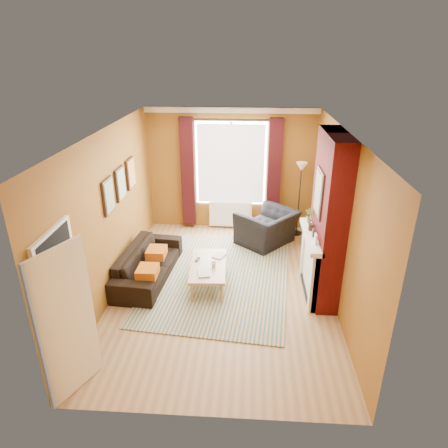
{
  "coord_description": "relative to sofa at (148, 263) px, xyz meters",
  "views": [
    {
      "loc": [
        0.41,
        -6.09,
        3.96
      ],
      "look_at": [
        0.0,
        0.25,
        1.15
      ],
      "focal_mm": 32.0,
      "sensor_mm": 36.0,
      "label": 1
    }
  ],
  "objects": [
    {
      "name": "book_b",
      "position": [
        1.23,
        0.18,
        0.13
      ],
      "size": [
        0.28,
        0.31,
        0.02
      ],
      "primitive_type": "imported",
      "rotation": [
        0.0,
        0.0,
        -0.44
      ],
      "color": "#999999",
      "rests_on": "coffee_table"
    },
    {
      "name": "coffee_table",
      "position": [
        1.15,
        -0.19,
        0.07
      ],
      "size": [
        0.68,
        1.27,
        0.41
      ],
      "rotation": [
        0.0,
        0.0,
        0.05
      ],
      "color": "tan",
      "rests_on": "ground"
    },
    {
      "name": "tv_remote",
      "position": [
        0.93,
        -0.04,
        0.13
      ],
      "size": [
        0.08,
        0.17,
        0.02
      ],
      "rotation": [
        0.0,
        0.0,
        -0.21
      ],
      "color": "#242426",
      "rests_on": "coffee_table"
    },
    {
      "name": "room_walls",
      "position": [
        2.06,
        -0.02,
        1.09
      ],
      "size": [
        3.82,
        5.54,
        2.83
      ],
      "color": "brown",
      "rests_on": "ground"
    },
    {
      "name": "mug",
      "position": [
        1.25,
        -0.27,
        0.16
      ],
      "size": [
        0.11,
        0.11,
        0.09
      ],
      "primitive_type": "imported",
      "rotation": [
        0.0,
        0.0,
        -0.19
      ],
      "color": "#999999",
      "rests_on": "coffee_table"
    },
    {
      "name": "striped_rug",
      "position": [
        1.33,
        0.05,
        -0.29
      ],
      "size": [
        2.86,
        3.73,
        0.02
      ],
      "rotation": [
        0.0,
        0.0,
        -0.1
      ],
      "color": "#2F5382",
      "rests_on": "ground"
    },
    {
      "name": "floor_lamp",
      "position": [
        2.97,
        2.11,
        1.04
      ],
      "size": [
        0.28,
        0.28,
        1.7
      ],
      "rotation": [
        0.0,
        0.0,
        -0.14
      ],
      "color": "black",
      "rests_on": "ground"
    },
    {
      "name": "sofa",
      "position": [
        0.0,
        0.0,
        0.0
      ],
      "size": [
        0.97,
        2.09,
        0.59
      ],
      "primitive_type": "imported",
      "rotation": [
        0.0,
        0.0,
        1.48
      ],
      "color": "black",
      "rests_on": "ground"
    },
    {
      "name": "wicker_stool",
      "position": [
        1.78,
        1.81,
        -0.06
      ],
      "size": [
        0.49,
        0.49,
        0.47
      ],
      "rotation": [
        0.0,
        0.0,
        -0.41
      ],
      "color": "#976A41",
      "rests_on": "ground"
    },
    {
      "name": "armchair",
      "position": [
        2.25,
        1.56,
        0.08
      ],
      "size": [
        1.52,
        1.53,
        0.75
      ],
      "primitive_type": "imported",
      "rotation": [
        0.0,
        0.0,
        3.99
      ],
      "color": "black",
      "rests_on": "ground"
    },
    {
      "name": "ground",
      "position": [
        1.42,
        -0.29,
        -0.3
      ],
      "size": [
        5.5,
        5.5,
        0.0
      ],
      "primitive_type": "plane",
      "color": "olive",
      "rests_on": "ground"
    },
    {
      "name": "book_a",
      "position": [
        1.0,
        -0.54,
        0.13
      ],
      "size": [
        0.25,
        0.31,
        0.03
      ],
      "primitive_type": "imported",
      "rotation": [
        0.0,
        0.0,
        0.21
      ],
      "color": "#999999",
      "rests_on": "coffee_table"
    }
  ]
}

